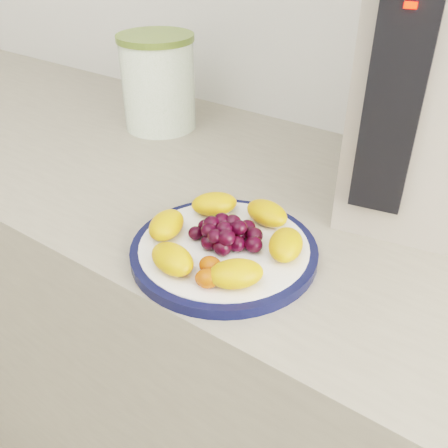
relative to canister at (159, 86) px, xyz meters
The scene contains 9 objects.
counter 0.62m from the canister, 21.61° to the right, with size 3.50×0.60×0.90m, color gray.
cabinet_face 0.65m from the canister, 21.61° to the right, with size 3.48×0.58×0.84m, color #8D6750.
plate_rim 0.48m from the canister, 38.07° to the right, with size 0.25×0.25×0.01m, color #0B0F33.
plate_face 0.48m from the canister, 38.07° to the right, with size 0.23×0.23×0.02m, color white.
canister is the anchor object (origin of this frame).
canister_lid 0.09m from the canister, ahead, with size 0.15×0.15×0.01m, color olive.
appliance_panel 0.54m from the canister, 15.58° to the right, with size 0.07×0.02×0.28m, color black.
appliance_led 0.58m from the canister, 16.73° to the right, with size 0.01×0.01×0.01m, color #FF0C05.
fruit_plate 0.48m from the canister, 38.15° to the right, with size 0.22×0.21×0.04m.
Camera 1 is at (0.39, 0.59, 1.30)m, focal length 40.00 mm.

